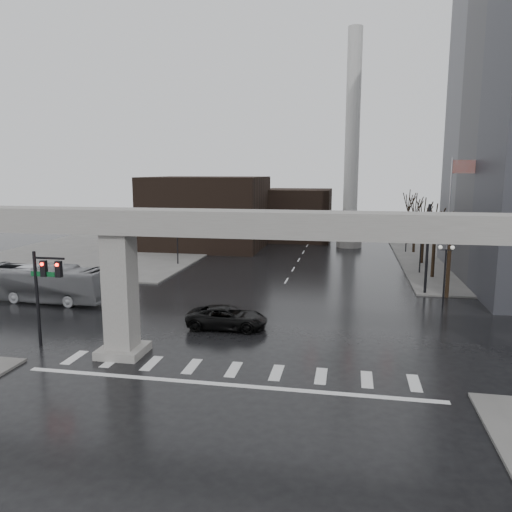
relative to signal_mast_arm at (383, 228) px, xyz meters
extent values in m
plane|color=black|center=(-8.99, -18.80, -5.83)|extent=(160.00, 160.00, 0.00)
cube|color=slate|center=(-34.99, 17.20, -5.75)|extent=(28.00, 36.00, 0.15)
cube|color=#989590|center=(-8.99, -18.80, 2.17)|extent=(48.00, 2.20, 1.40)
cube|color=#989590|center=(-15.99, -18.80, -2.18)|extent=(1.60, 1.60, 7.30)
cube|color=#989590|center=(-15.99, -18.80, -5.58)|extent=(2.60, 2.60, 0.50)
cube|color=black|center=(-22.99, 23.20, -0.83)|extent=(16.00, 14.00, 10.00)
cube|color=black|center=(-10.99, 33.20, -1.83)|extent=(10.00, 10.00, 8.00)
cylinder|color=beige|center=(-2.99, 27.20, 9.17)|extent=(2.00, 2.00, 30.00)
cylinder|color=#989590|center=(-2.99, 27.20, -5.23)|extent=(3.60, 3.60, 1.20)
cylinder|color=black|center=(3.81, 0.00, -1.83)|extent=(0.24, 0.24, 8.00)
cylinder|color=black|center=(-2.19, 0.00, 1.37)|extent=(12.00, 0.18, 0.18)
cube|color=black|center=(0.81, 0.00, 0.72)|extent=(0.35, 0.30, 1.00)
cube|color=black|center=(-2.69, 0.00, 0.72)|extent=(0.35, 0.30, 1.00)
cube|color=black|center=(-6.19, 0.00, 0.72)|extent=(0.35, 0.30, 1.00)
sphere|color=#FF0C05|center=(0.81, -0.18, 1.02)|extent=(0.20, 0.20, 0.20)
cube|color=#0B5023|center=(2.31, 0.00, 1.17)|extent=(1.80, 0.05, 0.35)
cube|color=#0B5023|center=(-4.19, 0.00, 1.17)|extent=(1.80, 0.05, 0.35)
cylinder|color=black|center=(-21.79, -18.30, -2.83)|extent=(0.20, 0.20, 6.00)
cylinder|color=black|center=(-20.79, -18.30, -0.23)|extent=(2.00, 0.14, 0.14)
cube|color=black|center=(-21.19, -18.30, -0.88)|extent=(0.35, 0.30, 1.00)
cube|color=black|center=(-20.19, -18.30, -0.88)|extent=(0.35, 0.30, 1.00)
cube|color=#0B5023|center=(-21.29, -18.30, -1.23)|extent=(1.60, 0.05, 0.30)
cylinder|color=silver|center=(6.01, 3.20, 0.17)|extent=(0.12, 0.12, 12.00)
cube|color=red|center=(7.01, 3.20, 5.37)|extent=(2.00, 0.03, 1.20)
cylinder|color=black|center=(4.51, -4.80, -3.43)|extent=(0.14, 0.14, 4.80)
cube|color=black|center=(4.51, -4.80, -1.08)|extent=(0.90, 0.06, 0.06)
sphere|color=silver|center=(4.06, -4.80, -0.88)|extent=(0.32, 0.32, 0.32)
sphere|color=silver|center=(4.96, -4.80, -0.88)|extent=(0.32, 0.32, 0.32)
cylinder|color=black|center=(4.51, 9.20, -3.43)|extent=(0.14, 0.14, 4.80)
cube|color=black|center=(4.51, 9.20, -1.08)|extent=(0.90, 0.06, 0.06)
sphere|color=silver|center=(4.06, 9.20, -0.88)|extent=(0.32, 0.32, 0.32)
sphere|color=silver|center=(4.96, 9.20, -0.88)|extent=(0.32, 0.32, 0.32)
cylinder|color=black|center=(4.51, 23.20, -3.43)|extent=(0.14, 0.14, 4.80)
cube|color=black|center=(4.51, 23.20, -1.08)|extent=(0.90, 0.06, 0.06)
sphere|color=silver|center=(4.06, 23.20, -0.88)|extent=(0.32, 0.32, 0.32)
sphere|color=silver|center=(4.96, 23.20, -0.88)|extent=(0.32, 0.32, 0.32)
cylinder|color=black|center=(-22.49, -4.80, -3.43)|extent=(0.14, 0.14, 4.80)
cube|color=black|center=(-22.49, -4.80, -1.08)|extent=(0.90, 0.06, 0.06)
sphere|color=silver|center=(-22.94, -4.80, -0.88)|extent=(0.32, 0.32, 0.32)
sphere|color=silver|center=(-22.04, -4.80, -0.88)|extent=(0.32, 0.32, 0.32)
cylinder|color=black|center=(-22.49, 9.20, -3.43)|extent=(0.14, 0.14, 4.80)
cube|color=black|center=(-22.49, 9.20, -1.08)|extent=(0.90, 0.06, 0.06)
sphere|color=silver|center=(-22.94, 9.20, -0.88)|extent=(0.32, 0.32, 0.32)
sphere|color=silver|center=(-22.04, 9.20, -0.88)|extent=(0.32, 0.32, 0.32)
cylinder|color=black|center=(-22.49, 23.20, -3.43)|extent=(0.14, 0.14, 4.80)
cube|color=black|center=(-22.49, 23.20, -1.08)|extent=(0.90, 0.06, 0.06)
sphere|color=silver|center=(-22.94, 23.20, -0.88)|extent=(0.32, 0.32, 0.32)
sphere|color=silver|center=(-22.04, 23.20, -0.88)|extent=(0.32, 0.32, 0.32)
cylinder|color=black|center=(5.51, -0.80, -3.55)|extent=(0.34, 0.34, 4.55)
cylinder|color=black|center=(5.51, -0.80, 0.18)|extent=(0.12, 1.52, 2.98)
cylinder|color=black|center=(6.01, -0.55, -0.05)|extent=(0.83, 1.14, 2.51)
cylinder|color=black|center=(5.51, 7.20, -3.50)|extent=(0.34, 0.34, 4.66)
cylinder|color=black|center=(5.51, 7.20, 0.32)|extent=(0.12, 1.55, 3.05)
cylinder|color=black|center=(6.01, 7.45, 0.08)|extent=(0.85, 1.16, 2.57)
cylinder|color=black|center=(5.51, 15.20, -3.45)|extent=(0.34, 0.34, 4.76)
cylinder|color=black|center=(5.51, 15.20, 0.46)|extent=(0.12, 1.59, 3.11)
cylinder|color=black|center=(6.01, 15.45, 0.22)|extent=(0.86, 1.18, 2.62)
cylinder|color=black|center=(5.51, 23.20, -3.40)|extent=(0.34, 0.34, 4.87)
cylinder|color=black|center=(5.51, 23.20, 0.60)|extent=(0.12, 1.62, 3.18)
cylinder|color=black|center=(6.01, 23.45, 0.35)|extent=(0.88, 1.20, 2.68)
cylinder|color=black|center=(5.51, 31.20, -3.34)|extent=(0.34, 0.34, 4.97)
cylinder|color=black|center=(5.51, 31.20, 0.74)|extent=(0.12, 1.65, 3.25)
cylinder|color=black|center=(6.01, 31.45, 0.48)|extent=(0.89, 1.23, 2.74)
imported|color=black|center=(-11.11, -12.75, -5.05)|extent=(5.67, 2.74, 1.55)
imported|color=#9C9CA0|center=(-27.77, -8.59, -4.27)|extent=(11.33, 3.34, 3.11)
camera|label=1|loc=(-2.92, -45.18, 4.99)|focal=35.00mm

